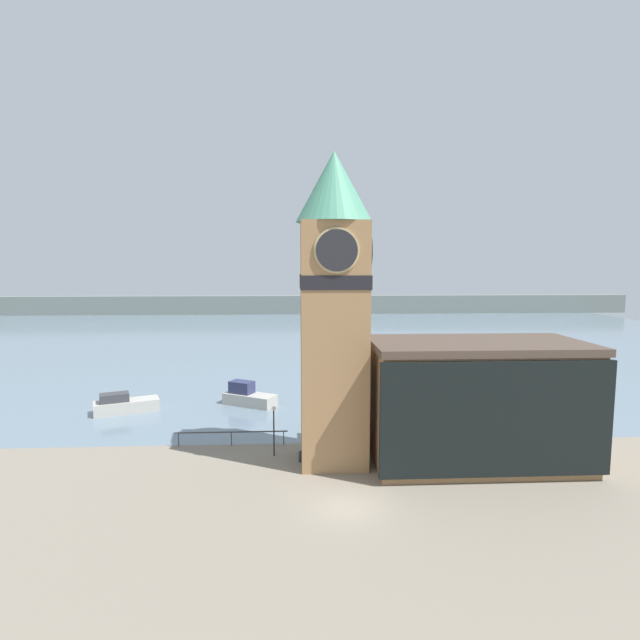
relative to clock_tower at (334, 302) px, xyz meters
The scene contains 10 objects.
ground_plane 12.88m from the clock_tower, 87.59° to the right, with size 160.00×160.00×0.00m, color gray.
water 64.48m from the clock_tower, 89.75° to the left, with size 160.00×120.00×0.00m.
far_shoreline 103.88m from the clock_tower, 89.85° to the left, with size 180.00×3.00×5.00m.
pier_railing 12.94m from the clock_tower, 156.12° to the left, with size 8.41×0.08×1.09m.
clock_tower is the anchor object (origin of this frame).
pier_building 11.88m from the clock_tower, ahead, with size 14.47×7.53×8.37m.
boat_near 18.95m from the clock_tower, 116.73° to the left, with size 5.42×4.18×2.24m.
boat_far 24.35m from the clock_tower, 145.91° to the left, with size 6.00×4.02×1.85m.
mooring_bollard_near 10.85m from the clock_tower, behind, with size 0.32×0.32×0.77m.
lamp_post 9.52m from the clock_tower, 163.68° to the left, with size 0.32×0.32×3.59m.
Camera 1 is at (-2.89, -26.42, 13.51)m, focal length 28.00 mm.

